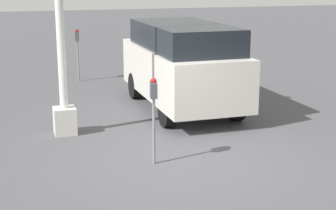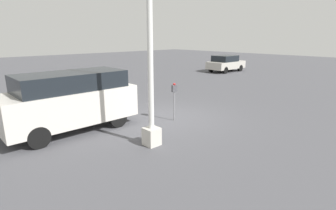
{
  "view_description": "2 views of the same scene",
  "coord_description": "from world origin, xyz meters",
  "px_view_note": "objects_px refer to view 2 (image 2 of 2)",
  "views": [
    {
      "loc": [
        -7.92,
        2.72,
        3.15
      ],
      "look_at": [
        -0.15,
        0.25,
        1.08
      ],
      "focal_mm": 55.0,
      "sensor_mm": 36.0,
      "label": 1
    },
    {
      "loc": [
        7.03,
        7.47,
        3.25
      ],
      "look_at": [
        0.79,
        0.82,
        0.83
      ],
      "focal_mm": 28.0,
      "sensor_mm": 36.0,
      "label": 2
    }
  ],
  "objects_px": {
    "lamp_post": "(151,86)",
    "car_distant": "(226,63)",
    "parked_van": "(71,100)",
    "parking_meter_near": "(174,93)"
  },
  "relations": [
    {
      "from": "parking_meter_near",
      "to": "lamp_post",
      "type": "relative_size",
      "value": 0.27
    },
    {
      "from": "parked_van",
      "to": "car_distant",
      "type": "height_order",
      "value": "parked_van"
    },
    {
      "from": "parked_van",
      "to": "car_distant",
      "type": "bearing_deg",
      "value": -162.33
    },
    {
      "from": "parking_meter_near",
      "to": "car_distant",
      "type": "relative_size",
      "value": 0.39
    },
    {
      "from": "parked_van",
      "to": "car_distant",
      "type": "distance_m",
      "value": 18.03
    },
    {
      "from": "parking_meter_near",
      "to": "lamp_post",
      "type": "height_order",
      "value": "lamp_post"
    },
    {
      "from": "lamp_post",
      "to": "parked_van",
      "type": "xyz_separation_m",
      "value": [
        1.2,
        -2.93,
        -0.72
      ]
    },
    {
      "from": "lamp_post",
      "to": "car_distant",
      "type": "bearing_deg",
      "value": -152.16
    },
    {
      "from": "parked_van",
      "to": "car_distant",
      "type": "xyz_separation_m",
      "value": [
        -17.17,
        -5.5,
        -0.33
      ]
    },
    {
      "from": "parking_meter_near",
      "to": "parked_van",
      "type": "height_order",
      "value": "parked_van"
    }
  ]
}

